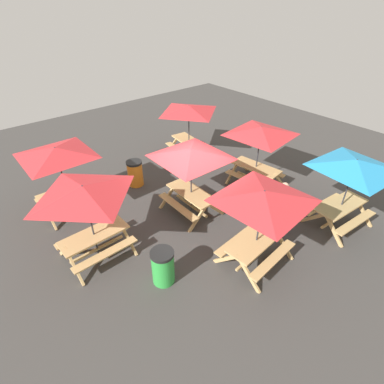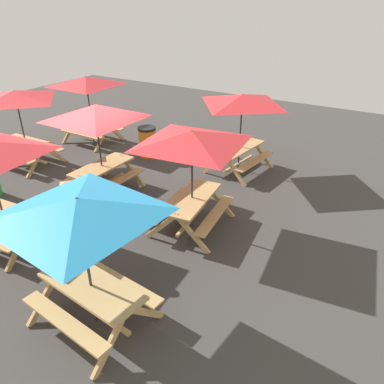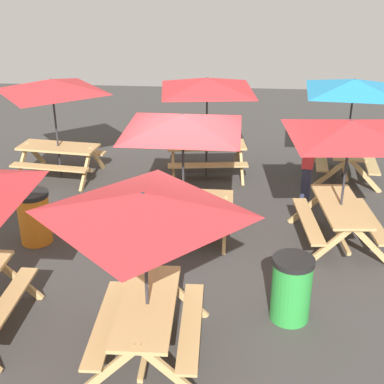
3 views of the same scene
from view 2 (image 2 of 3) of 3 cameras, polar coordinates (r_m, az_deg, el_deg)
ground_plane at (r=10.48m, az=-14.26°, el=0.14°), size 24.07×24.07×0.00m
picnic_table_0 at (r=5.44m, az=-16.73°, el=-3.74°), size 2.82×2.82×2.34m
picnic_table_1 at (r=7.74m, az=0.00°, el=7.14°), size 2.81×2.81×2.34m
picnic_table_2 at (r=10.79m, az=7.64°, el=12.94°), size 2.22×2.22×2.34m
picnic_table_4 at (r=9.68m, az=-14.41°, el=10.58°), size 2.83×2.83×2.34m
picnic_table_5 at (r=12.25m, az=-25.18°, el=12.40°), size 2.05×2.05×2.34m
picnic_table_6 at (r=13.60m, az=-15.75°, el=15.29°), size 2.83×2.83×2.34m
trash_bin_orange at (r=12.33m, az=-6.80°, el=7.62°), size 0.59×0.59×0.98m
person_standing at (r=7.65m, az=-18.05°, el=-3.83°), size 0.40×0.29×1.67m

